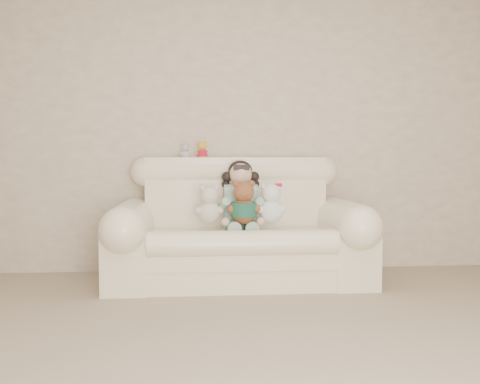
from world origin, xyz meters
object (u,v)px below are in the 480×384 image
at_px(sofa, 239,220).
at_px(brown_teddy, 244,198).
at_px(cream_teddy, 209,201).
at_px(seated_child, 241,195).
at_px(white_cat, 271,199).

height_order(sofa, brown_teddy, sofa).
xyz_separation_m(sofa, brown_teddy, (0.03, -0.14, 0.19)).
height_order(sofa, cream_teddy, sofa).
xyz_separation_m(brown_teddy, cream_teddy, (-0.27, 0.05, -0.02)).
bearing_deg(brown_teddy, seated_child, 113.88).
bearing_deg(seated_child, cream_teddy, -146.41).
bearing_deg(brown_teddy, white_cat, 31.41).
height_order(brown_teddy, cream_teddy, brown_teddy).
distance_m(seated_child, white_cat, 0.29).
bearing_deg(cream_teddy, seated_child, 39.15).
height_order(sofa, white_cat, sofa).
distance_m(brown_teddy, cream_teddy, 0.27).
distance_m(sofa, brown_teddy, 0.24).
bearing_deg(sofa, cream_teddy, -159.64).
bearing_deg(sofa, white_cat, -22.63).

